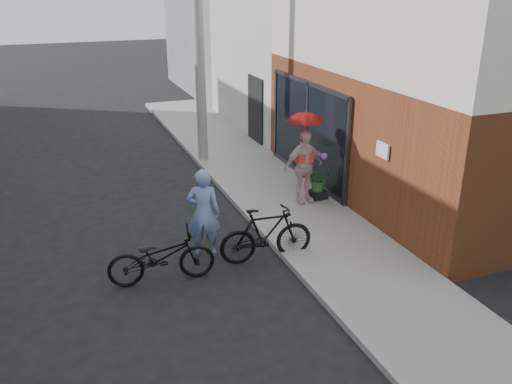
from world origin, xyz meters
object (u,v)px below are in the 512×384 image
officer (204,213)px  kimono_woman (304,167)px  bike_left (161,257)px  bike_right (266,234)px  planter (318,194)px  utility_pole (199,38)px

officer → kimono_woman: size_ratio=1.02×
bike_left → kimono_woman: 4.36m
bike_right → planter: size_ratio=4.97×
utility_pole → bike_right: 6.74m
bike_right → planter: bike_right is taller
officer → bike_right: bearing=168.4°
utility_pole → planter: size_ratio=19.48×
bike_left → planter: (4.19, 2.21, -0.27)m
bike_left → bike_right: (1.99, 0.06, 0.05)m
bike_right → planter: bearing=-41.1°
bike_right → officer: bearing=61.7°
bike_right → bike_left: bearing=96.2°
officer → kimono_woman: bearing=-131.4°
bike_right → kimono_woman: 2.77m
officer → bike_right: officer is taller
utility_pole → kimono_woman: (1.27, -3.94, -2.53)m
bike_right → planter: 3.10m
officer → planter: (3.21, 1.50, -0.65)m
bike_left → kimono_woman: (3.76, 2.15, 0.49)m
utility_pole → kimono_woman: bearing=-72.2°
utility_pole → bike_right: bearing=-94.7°
bike_right → kimono_woman: (1.77, 2.09, 0.44)m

